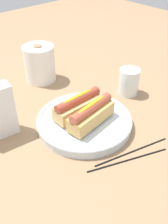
% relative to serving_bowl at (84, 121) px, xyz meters
% --- Properties ---
extents(ground_plane, '(2.40, 2.40, 0.00)m').
position_rel_serving_bowl_xyz_m(ground_plane, '(0.00, -0.01, -0.02)').
color(ground_plane, '#9E7A56').
extents(serving_bowl, '(0.27, 0.27, 0.03)m').
position_rel_serving_bowl_xyz_m(serving_bowl, '(0.00, 0.00, 0.00)').
color(serving_bowl, silver).
rests_on(serving_bowl, ground_plane).
extents(hotdog_front, '(0.16, 0.07, 0.06)m').
position_rel_serving_bowl_xyz_m(hotdog_front, '(0.00, -0.03, 0.04)').
color(hotdog_front, tan).
rests_on(hotdog_front, serving_bowl).
extents(hotdog_back, '(0.15, 0.05, 0.06)m').
position_rel_serving_bowl_xyz_m(hotdog_back, '(-0.00, 0.03, 0.04)').
color(hotdog_back, '#DBB270').
rests_on(hotdog_back, serving_bowl).
extents(water_glass, '(0.07, 0.07, 0.09)m').
position_rel_serving_bowl_xyz_m(water_glass, '(0.23, 0.03, 0.02)').
color(water_glass, white).
rests_on(water_glass, ground_plane).
extents(paper_towel_roll, '(0.11, 0.11, 0.13)m').
position_rel_serving_bowl_xyz_m(paper_towel_roll, '(0.06, 0.31, 0.05)').
color(paper_towel_roll, white).
rests_on(paper_towel_roll, ground_plane).
extents(chopstick_near, '(0.21, 0.06, 0.01)m').
position_rel_serving_bowl_xyz_m(chopstick_near, '(0.02, -0.16, -0.01)').
color(chopstick_near, black).
rests_on(chopstick_near, ground_plane).
extents(chopstick_far, '(0.21, 0.09, 0.01)m').
position_rel_serving_bowl_xyz_m(chopstick_far, '(-0.01, -0.17, -0.01)').
color(chopstick_far, black).
rests_on(chopstick_far, ground_plane).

